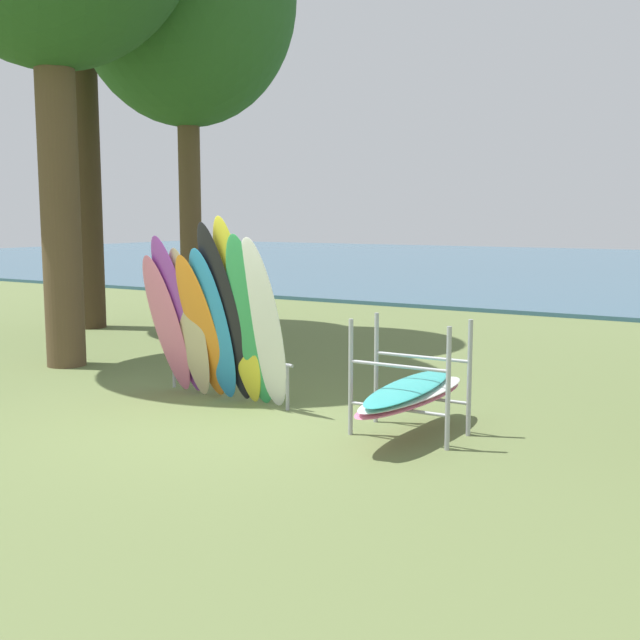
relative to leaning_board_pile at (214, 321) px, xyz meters
name	(u,v)px	position (x,y,z in m)	size (l,w,h in m)	color
ground_plane	(203,421)	(0.43, -0.79, -1.03)	(80.00, 80.00, 0.00)	olive
lake_water	(638,268)	(0.43, 28.58, -0.98)	(80.00, 36.00, 0.10)	#38607A
leaning_board_pile	(214,321)	(0.00, 0.00, 0.00)	(2.20, 0.87, 2.33)	pink
board_storage_rack	(411,392)	(2.72, -0.11, -0.56)	(1.15, 2.13, 1.25)	#9EA0A5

